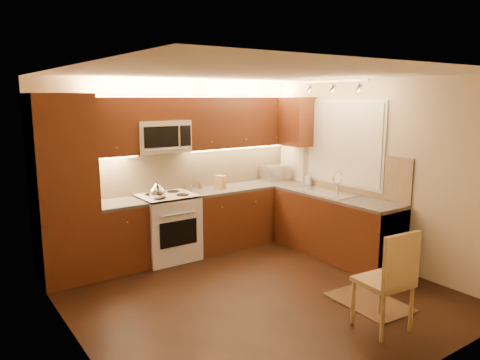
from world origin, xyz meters
TOP-DOWN VIEW (x-y plane):
  - floor at (0.00, 0.00)m, footprint 4.00×4.00m
  - ceiling at (0.00, 0.00)m, footprint 4.00×4.00m
  - wall_back at (0.00, 2.00)m, footprint 4.00×0.01m
  - wall_front at (0.00, -2.00)m, footprint 4.00×0.01m
  - wall_left at (-2.00, 0.00)m, footprint 0.01×4.00m
  - wall_right at (2.00, 0.00)m, footprint 0.01×4.00m
  - pantry at (-1.65, 1.70)m, footprint 0.70×0.60m
  - base_cab_back_left at (-0.99, 1.70)m, footprint 0.62×0.60m
  - counter_back_left at (-0.99, 1.70)m, footprint 0.62×0.60m
  - base_cab_back_right at (1.04, 1.70)m, footprint 1.92×0.60m
  - counter_back_right at (1.04, 1.70)m, footprint 1.92×0.60m
  - base_cab_right at (1.70, 0.40)m, footprint 0.60×2.00m
  - counter_right at (1.70, 0.40)m, footprint 0.60×2.00m
  - dishwasher at (1.70, -0.30)m, footprint 0.58×0.60m
  - backsplash_back at (0.35, 1.99)m, footprint 3.30×0.02m
  - backsplash_right at (1.99, 0.40)m, footprint 0.02×2.00m
  - upper_cab_back_left at (-0.99, 1.82)m, footprint 0.62×0.35m
  - upper_cab_back_right at (1.04, 1.82)m, footprint 1.92×0.35m
  - upper_cab_bridge at (-0.30, 1.82)m, footprint 0.76×0.35m
  - upper_cab_right_corner at (1.82, 1.40)m, footprint 0.35×0.50m
  - stove at (-0.30, 1.68)m, footprint 0.76×0.65m
  - microwave at (-0.30, 1.81)m, footprint 0.76×0.38m
  - window_frame at (1.99, 0.55)m, footprint 0.03×1.44m
  - window_blinds at (1.97, 0.55)m, footprint 0.02×1.36m
  - sink at (1.70, 0.55)m, footprint 0.52×0.86m
  - faucet at (1.88, 0.55)m, footprint 0.20×0.04m
  - track_light_bar at (1.55, 0.40)m, footprint 0.04×1.20m
  - kettle at (-0.52, 1.50)m, footprint 0.25×0.25m
  - toaster_oven at (1.72, 1.79)m, footprint 0.43×0.33m
  - knife_block at (0.60, 1.71)m, footprint 0.13×0.17m
  - spice_jar_a at (0.17, 1.82)m, footprint 0.04×0.04m
  - spice_jar_b at (0.34, 1.87)m, footprint 0.05×0.05m
  - spice_jar_c at (0.36, 1.82)m, footprint 0.05×0.05m
  - spice_jar_d at (0.14, 1.93)m, footprint 0.06×0.06m
  - soap_bottle at (1.94, 1.21)m, footprint 0.11×0.11m
  - rug at (0.89, -0.90)m, footprint 0.64×0.91m
  - dining_chair at (0.54, -1.33)m, footprint 0.49×0.49m

SIDE VIEW (x-z plane):
  - floor at x=0.00m, z-range -0.01..0.01m
  - rug at x=0.89m, z-range 0.00..0.01m
  - base_cab_back_left at x=-0.99m, z-range 0.00..0.86m
  - base_cab_back_right at x=1.04m, z-range 0.00..0.86m
  - base_cab_right at x=1.70m, z-range 0.00..0.86m
  - dishwasher at x=1.70m, z-range 0.01..0.85m
  - stove at x=-0.30m, z-range 0.00..0.92m
  - dining_chair at x=0.54m, z-range 0.00..1.02m
  - counter_back_left at x=-0.99m, z-range 0.86..0.90m
  - counter_back_right at x=1.04m, z-range 0.86..0.90m
  - counter_right at x=1.70m, z-range 0.86..0.90m
  - spice_jar_c at x=0.36m, z-range 0.90..1.00m
  - spice_jar_d at x=0.14m, z-range 0.90..1.00m
  - spice_jar_b at x=0.34m, z-range 0.90..1.00m
  - spice_jar_a at x=0.17m, z-range 0.90..1.00m
  - sink at x=1.70m, z-range 0.90..1.05m
  - soap_bottle at x=1.94m, z-range 0.90..1.10m
  - knife_block at x=0.60m, z-range 0.90..1.10m
  - toaster_oven at x=1.72m, z-range 0.90..1.15m
  - kettle at x=-0.52m, z-range 0.92..1.16m
  - faucet at x=1.88m, z-range 0.90..1.20m
  - pantry at x=-1.65m, z-range 0.00..2.30m
  - backsplash_back at x=0.35m, z-range 0.90..1.50m
  - backsplash_right at x=1.99m, z-range 0.90..1.50m
  - wall_back at x=0.00m, z-range 0.00..2.50m
  - wall_front at x=0.00m, z-range 0.00..2.50m
  - wall_left at x=-2.00m, z-range 0.00..2.50m
  - wall_right at x=2.00m, z-range 0.00..2.50m
  - window_frame at x=1.99m, z-range 0.98..2.22m
  - window_blinds at x=1.97m, z-range 1.02..2.18m
  - microwave at x=-0.30m, z-range 1.50..1.94m
  - upper_cab_back_left at x=-0.99m, z-range 1.50..2.25m
  - upper_cab_back_right at x=1.04m, z-range 1.50..2.25m
  - upper_cab_right_corner at x=1.82m, z-range 1.50..2.25m
  - upper_cab_bridge at x=-0.30m, z-range 1.94..2.25m
  - track_light_bar at x=1.55m, z-range 2.44..2.48m
  - ceiling at x=0.00m, z-range 2.50..2.50m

